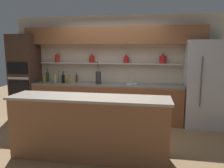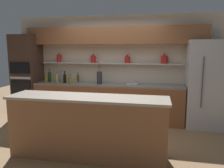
% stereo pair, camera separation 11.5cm
% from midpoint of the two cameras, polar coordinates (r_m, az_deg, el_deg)
% --- Properties ---
extents(ground_plane, '(12.00, 12.00, 0.00)m').
position_cam_midpoint_polar(ground_plane, '(4.45, -2.64, -14.27)').
color(ground_plane, olive).
extents(back_wall_unit, '(5.20, 0.44, 2.60)m').
position_cam_midpoint_polar(back_wall_unit, '(5.58, 1.10, 6.91)').
color(back_wall_unit, beige).
rests_on(back_wall_unit, ground_plane).
extents(back_counter_unit, '(3.66, 0.62, 0.92)m').
position_cam_midpoint_polar(back_counter_unit, '(5.47, -0.61, -4.68)').
color(back_counter_unit, brown).
rests_on(back_counter_unit, ground_plane).
extents(island_counter, '(2.58, 0.61, 1.02)m').
position_cam_midpoint_polar(island_counter, '(3.63, -5.45, -11.10)').
color(island_counter, '#99603D').
rests_on(island_counter, ground_plane).
extents(refrigerator, '(0.86, 0.73, 1.96)m').
position_cam_midpoint_polar(refrigerator, '(5.34, 23.94, -0.12)').
color(refrigerator, '#B7B7BC').
rests_on(refrigerator, ground_plane).
extents(oven_tower, '(0.64, 0.64, 2.13)m').
position_cam_midpoint_polar(oven_tower, '(6.19, -20.71, 2.01)').
color(oven_tower, '#3D281E').
rests_on(oven_tower, ground_plane).
extents(flower_vase, '(0.14, 0.14, 0.60)m').
position_cam_midpoint_polar(flower_vase, '(5.36, -2.68, 1.86)').
color(flower_vase, '#2D2D33').
rests_on(flower_vase, back_counter_unit).
extents(sink_fixture, '(0.29, 0.29, 0.25)m').
position_cam_midpoint_polar(sink_fixture, '(5.29, 5.97, 0.14)').
color(sink_fixture, '#B7B7BC').
rests_on(sink_fixture, back_counter_unit).
extents(bottle_spirit_0, '(0.07, 0.07, 0.25)m').
position_cam_midpoint_polar(bottle_spirit_0, '(5.72, -13.65, 1.42)').
color(bottle_spirit_0, tan).
rests_on(bottle_spirit_0, back_counter_unit).
extents(bottle_wine_1, '(0.08, 0.08, 0.34)m').
position_cam_midpoint_polar(bottle_wine_1, '(5.92, -15.46, 1.86)').
color(bottle_wine_1, '#193814').
rests_on(bottle_wine_1, back_counter_unit).
extents(bottle_oil_2, '(0.07, 0.07, 0.23)m').
position_cam_midpoint_polar(bottle_oil_2, '(5.47, -10.22, 1.03)').
color(bottle_oil_2, olive).
rests_on(bottle_oil_2, back_counter_unit).
extents(bottle_spirit_3, '(0.07, 0.07, 0.28)m').
position_cam_midpoint_polar(bottle_spirit_3, '(5.86, -12.59, 1.78)').
color(bottle_spirit_3, gray).
rests_on(bottle_spirit_3, back_counter_unit).
extents(bottle_oil_4, '(0.05, 0.05, 0.24)m').
position_cam_midpoint_polar(bottle_oil_4, '(5.77, -8.29, 1.59)').
color(bottle_oil_4, '#47380A').
rests_on(bottle_oil_4, back_counter_unit).
extents(bottle_oil_5, '(0.07, 0.07, 0.22)m').
position_cam_midpoint_polar(bottle_oil_5, '(5.88, -16.31, 1.32)').
color(bottle_oil_5, olive).
rests_on(bottle_oil_5, back_counter_unit).
extents(bottle_spirit_6, '(0.07, 0.07, 0.26)m').
position_cam_midpoint_polar(bottle_spirit_6, '(5.86, -11.42, 1.70)').
color(bottle_spirit_6, tan).
rests_on(bottle_spirit_6, back_counter_unit).
extents(bottle_wine_7, '(0.08, 0.08, 0.30)m').
position_cam_midpoint_polar(bottle_wine_7, '(5.64, -11.66, 1.45)').
color(bottle_wine_7, black).
rests_on(bottle_wine_7, back_counter_unit).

